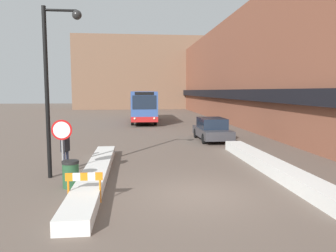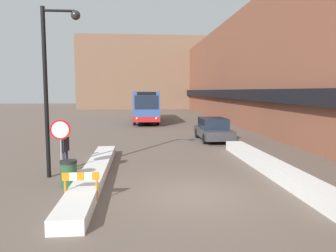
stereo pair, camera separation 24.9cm
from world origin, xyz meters
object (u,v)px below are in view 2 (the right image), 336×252
(stop_sign, at_px, (61,136))
(pedestrian, at_px, (65,147))
(city_bus, at_px, (145,105))
(street_lamp, at_px, (53,74))
(construction_barricade, at_px, (81,181))
(parked_car_front, at_px, (213,129))
(trash_bin, at_px, (69,174))

(stop_sign, height_order, pedestrian, stop_sign)
(city_bus, relative_size, pedestrian, 6.70)
(street_lamp, height_order, pedestrian, street_lamp)
(construction_barricade, bearing_deg, city_bus, 84.47)
(city_bus, xyz_separation_m, parked_car_front, (4.32, -13.80, -1.04))
(parked_car_front, bearing_deg, city_bus, 107.38)
(city_bus, relative_size, street_lamp, 1.68)
(construction_barricade, bearing_deg, trash_bin, 112.63)
(construction_barricade, bearing_deg, street_lamp, 115.50)
(pedestrian, distance_m, trash_bin, 2.76)
(stop_sign, bearing_deg, construction_barricade, -66.14)
(street_lamp, height_order, trash_bin, street_lamp)
(stop_sign, height_order, street_lamp, street_lamp)
(parked_car_front, height_order, pedestrian, pedestrian)
(city_bus, height_order, trash_bin, city_bus)
(stop_sign, bearing_deg, city_bus, 80.99)
(city_bus, xyz_separation_m, construction_barricade, (-2.50, -25.77, -1.14))
(parked_car_front, relative_size, pedestrian, 2.75)
(city_bus, distance_m, trash_bin, 24.29)
(city_bus, relative_size, trash_bin, 11.51)
(street_lamp, bearing_deg, stop_sign, -56.41)
(street_lamp, relative_size, trash_bin, 6.85)
(parked_car_front, height_order, street_lamp, street_lamp)
(trash_bin, distance_m, construction_barricade, 1.87)
(street_lamp, relative_size, pedestrian, 3.99)
(street_lamp, bearing_deg, city_bus, 79.99)
(parked_car_front, distance_m, pedestrian, 11.22)
(parked_car_front, relative_size, street_lamp, 0.69)
(stop_sign, relative_size, street_lamp, 0.35)
(city_bus, distance_m, parked_car_front, 14.50)
(trash_bin, bearing_deg, pedestrian, 104.86)
(parked_car_front, xyz_separation_m, pedestrian, (-8.23, -7.62, 0.21))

